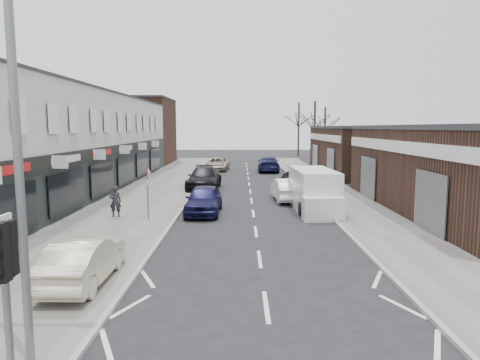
{
  "coord_description": "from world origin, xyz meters",
  "views": [
    {
      "loc": [
        -0.65,
        -8.53,
        4.59
      ],
      "look_at": [
        -0.69,
        7.59,
        2.6
      ],
      "focal_mm": 32.0,
      "sensor_mm": 36.0,
      "label": 1
    }
  ],
  "objects_px": {
    "warning_sign": "(148,177)",
    "pedestrian": "(115,201)",
    "traffic_light": "(4,266)",
    "parked_car_right_c": "(268,164)",
    "sedan_on_pavement": "(83,260)",
    "white_van": "(314,191)",
    "parked_car_left_b": "(204,178)",
    "parked_car_left_a": "(204,200)",
    "parked_car_left_c": "(217,164)",
    "street_lamp": "(26,126)",
    "parked_car_right_a": "(286,189)",
    "parked_car_right_b": "(293,177)"
  },
  "relations": [
    {
      "from": "white_van",
      "to": "parked_car_left_a",
      "type": "xyz_separation_m",
      "value": [
        -6.05,
        -0.91,
        -0.32
      ]
    },
    {
      "from": "sedan_on_pavement",
      "to": "parked_car_left_c",
      "type": "xyz_separation_m",
      "value": [
        1.99,
        33.61,
        -0.09
      ]
    },
    {
      "from": "parked_car_right_c",
      "to": "street_lamp",
      "type": "bearing_deg",
      "value": 81.47
    },
    {
      "from": "street_lamp",
      "to": "pedestrian",
      "type": "relative_size",
      "value": 5.12
    },
    {
      "from": "sedan_on_pavement",
      "to": "parked_car_left_c",
      "type": "height_order",
      "value": "sedan_on_pavement"
    },
    {
      "from": "traffic_light",
      "to": "parked_car_left_a",
      "type": "bearing_deg",
      "value": 83.74
    },
    {
      "from": "warning_sign",
      "to": "parked_car_left_c",
      "type": "distance_m",
      "value": 25.13
    },
    {
      "from": "street_lamp",
      "to": "warning_sign",
      "type": "relative_size",
      "value": 2.96
    },
    {
      "from": "pedestrian",
      "to": "white_van",
      "type": "bearing_deg",
      "value": 177.43
    },
    {
      "from": "parked_car_left_c",
      "to": "parked_car_right_c",
      "type": "distance_m",
      "value": 5.52
    },
    {
      "from": "traffic_light",
      "to": "street_lamp",
      "type": "xyz_separation_m",
      "value": [
        -0.13,
        1.22,
        2.2
      ]
    },
    {
      "from": "street_lamp",
      "to": "parked_car_right_a",
      "type": "relative_size",
      "value": 1.87
    },
    {
      "from": "sedan_on_pavement",
      "to": "parked_car_right_a",
      "type": "height_order",
      "value": "sedan_on_pavement"
    },
    {
      "from": "street_lamp",
      "to": "parked_car_left_b",
      "type": "relative_size",
      "value": 1.41
    },
    {
      "from": "white_van",
      "to": "pedestrian",
      "type": "distance_m",
      "value": 10.62
    },
    {
      "from": "white_van",
      "to": "parked_car_left_b",
      "type": "bearing_deg",
      "value": 127.62
    },
    {
      "from": "parked_car_left_b",
      "to": "parked_car_right_c",
      "type": "height_order",
      "value": "parked_car_left_b"
    },
    {
      "from": "traffic_light",
      "to": "parked_car_left_c",
      "type": "relative_size",
      "value": 0.63
    },
    {
      "from": "parked_car_left_b",
      "to": "parked_car_left_c",
      "type": "bearing_deg",
      "value": 90.8
    },
    {
      "from": "traffic_light",
      "to": "parked_car_left_b",
      "type": "xyz_separation_m",
      "value": [
        1.0,
        25.1,
        -1.59
      ]
    },
    {
      "from": "white_van",
      "to": "parked_car_right_a",
      "type": "relative_size",
      "value": 1.37
    },
    {
      "from": "warning_sign",
      "to": "pedestrian",
      "type": "distance_m",
      "value": 2.29
    },
    {
      "from": "street_lamp",
      "to": "parked_car_left_c",
      "type": "relative_size",
      "value": 1.61
    },
    {
      "from": "warning_sign",
      "to": "parked_car_left_b",
      "type": "height_order",
      "value": "warning_sign"
    },
    {
      "from": "parked_car_right_b",
      "to": "pedestrian",
      "type": "bearing_deg",
      "value": 46.29
    },
    {
      "from": "traffic_light",
      "to": "sedan_on_pavement",
      "type": "distance_m",
      "value": 5.71
    },
    {
      "from": "parked_car_left_c",
      "to": "parked_car_right_a",
      "type": "distance_m",
      "value": 19.69
    },
    {
      "from": "parked_car_left_b",
      "to": "parked_car_right_a",
      "type": "xyz_separation_m",
      "value": [
        5.6,
        -5.01,
        -0.12
      ]
    },
    {
      "from": "street_lamp",
      "to": "pedestrian",
      "type": "bearing_deg",
      "value": 100.33
    },
    {
      "from": "warning_sign",
      "to": "sedan_on_pavement",
      "type": "distance_m",
      "value": 8.72
    },
    {
      "from": "parked_car_left_b",
      "to": "parked_car_right_c",
      "type": "distance_m",
      "value": 14.01
    },
    {
      "from": "pedestrian",
      "to": "parked_car_left_b",
      "type": "distance_m",
      "value": 11.12
    },
    {
      "from": "parked_car_left_a",
      "to": "parked_car_left_b",
      "type": "relative_size",
      "value": 0.78
    },
    {
      "from": "parked_car_left_a",
      "to": "parked_car_right_c",
      "type": "height_order",
      "value": "parked_car_right_c"
    },
    {
      "from": "pedestrian",
      "to": "parked_car_right_b",
      "type": "distance_m",
      "value": 16.45
    },
    {
      "from": "warning_sign",
      "to": "parked_car_right_c",
      "type": "bearing_deg",
      "value": 72.91
    },
    {
      "from": "white_van",
      "to": "parked_car_right_a",
      "type": "bearing_deg",
      "value": 108.55
    },
    {
      "from": "warning_sign",
      "to": "pedestrian",
      "type": "xyz_separation_m",
      "value": [
        -1.8,
        0.56,
        -1.3
      ]
    },
    {
      "from": "parked_car_left_c",
      "to": "parked_car_left_b",
      "type": "bearing_deg",
      "value": -87.16
    },
    {
      "from": "parked_car_left_c",
      "to": "pedestrian",
      "type": "bearing_deg",
      "value": -95.1
    },
    {
      "from": "parked_car_left_a",
      "to": "parked_car_left_b",
      "type": "height_order",
      "value": "parked_car_left_b"
    },
    {
      "from": "white_van",
      "to": "sedan_on_pavement",
      "type": "relative_size",
      "value": 1.46
    },
    {
      "from": "parked_car_right_b",
      "to": "street_lamp",
      "type": "bearing_deg",
      "value": 68.66
    },
    {
      "from": "parked_car_left_c",
      "to": "white_van",
      "type": "bearing_deg",
      "value": -69.75
    },
    {
      "from": "traffic_light",
      "to": "parked_car_right_c",
      "type": "height_order",
      "value": "traffic_light"
    },
    {
      "from": "parked_car_right_a",
      "to": "parked_car_right_b",
      "type": "relative_size",
      "value": 1.14
    },
    {
      "from": "warning_sign",
      "to": "parked_car_left_a",
      "type": "distance_m",
      "value": 3.51
    },
    {
      "from": "street_lamp",
      "to": "parked_car_left_a",
      "type": "bearing_deg",
      "value": 82.75
    },
    {
      "from": "sedan_on_pavement",
      "to": "pedestrian",
      "type": "distance_m",
      "value": 9.33
    },
    {
      "from": "parked_car_left_b",
      "to": "parked_car_left_c",
      "type": "xyz_separation_m",
      "value": [
        0.19,
        13.92,
        -0.13
      ]
    }
  ]
}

